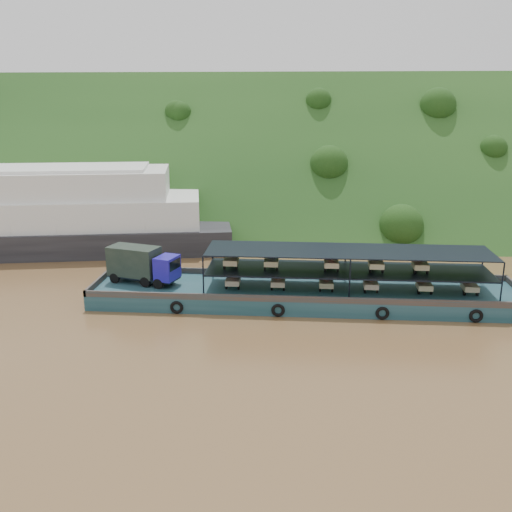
{
  "coord_description": "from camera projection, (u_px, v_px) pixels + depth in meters",
  "views": [
    {
      "loc": [
        1.75,
        -44.48,
        16.56
      ],
      "look_at": [
        -2.0,
        3.0,
        3.2
      ],
      "focal_mm": 40.0,
      "sensor_mm": 36.0,
      "label": 1
    }
  ],
  "objects": [
    {
      "name": "cargo_barge",
      "position": [
        294.0,
        289.0,
        47.43
      ],
      "size": [
        35.0,
        7.18,
        4.54
      ],
      "color": "#11383E",
      "rests_on": "ground"
    },
    {
      "name": "ground",
      "position": [
        277.0,
        303.0,
        47.3
      ],
      "size": [
        160.0,
        160.0,
        0.0
      ],
      "primitive_type": "plane",
      "color": "brown",
      "rests_on": "ground"
    },
    {
      "name": "hillside",
      "position": [
        288.0,
        216.0,
        81.85
      ],
      "size": [
        140.0,
        39.6,
        39.6
      ],
      "primitive_type": "cube",
      "rotation": [
        0.79,
        0.0,
        0.0
      ],
      "color": "#173915",
      "rests_on": "ground"
    },
    {
      "name": "passenger_ferry",
      "position": [
        24.0,
        214.0,
        63.02
      ],
      "size": [
        46.71,
        19.42,
        9.19
      ],
      "rotation": [
        0.0,
        0.0,
        0.18
      ],
      "color": "black",
      "rests_on": "ground"
    }
  ]
}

